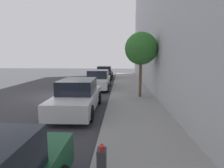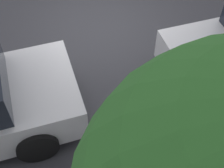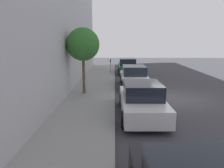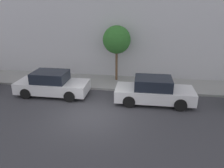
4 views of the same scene
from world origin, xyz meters
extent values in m
plane|color=#38383D|center=(0.00, 0.00, 0.00)|extent=(60.00, 60.00, 0.00)
cube|color=gray|center=(4.93, 0.00, 0.07)|extent=(2.85, 32.00, 0.15)
cube|color=silver|center=(2.11, -3.27, 0.56)|extent=(1.88, 4.53, 0.68)
cube|color=black|center=(2.11, -3.17, 1.22)|extent=(1.62, 2.13, 0.64)
cylinder|color=black|center=(1.26, -1.87, 0.35)|extent=(0.22, 0.70, 0.70)
cylinder|color=black|center=(2.96, -1.87, 0.35)|extent=(0.22, 0.70, 0.70)
cylinder|color=black|center=(1.26, -4.66, 0.35)|extent=(0.22, 0.70, 0.70)
cylinder|color=black|center=(2.96, -4.66, 0.35)|extent=(0.22, 0.70, 0.70)
cube|color=silver|center=(2.30, 3.07, 0.56)|extent=(1.84, 4.52, 0.68)
cube|color=black|center=(2.30, 3.17, 1.22)|extent=(1.60, 2.12, 0.64)
cylinder|color=black|center=(1.45, 4.46, 0.33)|extent=(0.22, 0.67, 0.67)
cylinder|color=black|center=(3.15, 4.46, 0.33)|extent=(0.22, 0.67, 0.67)
cylinder|color=black|center=(1.45, 1.67, 0.33)|extent=(0.22, 0.67, 0.67)
cylinder|color=black|center=(3.15, 1.67, 0.33)|extent=(0.22, 0.67, 0.67)
cylinder|color=brown|center=(5.40, -0.58, 1.37)|extent=(0.17, 0.17, 2.43)
sphere|color=#2D6B28|center=(5.40, -0.58, 3.12)|extent=(1.96, 1.96, 1.96)
camera|label=1|loc=(4.18, -11.38, 2.58)|focal=28.00mm
camera|label=2|loc=(5.75, -1.44, 4.88)|focal=50.00mm
camera|label=3|loc=(3.52, 12.50, 3.36)|focal=35.00mm
camera|label=4|loc=(-9.85, -2.67, 5.56)|focal=35.00mm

